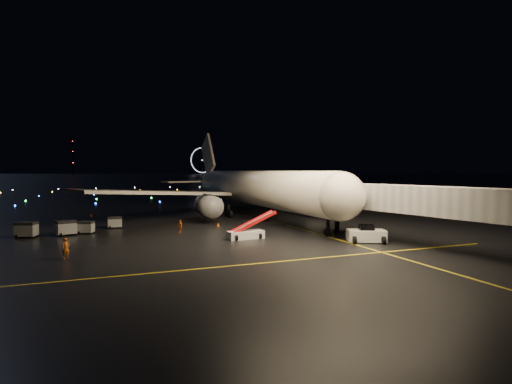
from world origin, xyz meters
TOP-DOWN VIEW (x-y plane):
  - ground at (0.00, 300.00)m, footprint 2000.00×2000.00m
  - lane_centre at (12.00, 15.00)m, footprint 0.25×80.00m
  - lane_cross at (-5.00, -10.00)m, footprint 60.00×0.25m
  - airliner at (10.80, 25.78)m, footprint 61.83×59.02m
  - pushback_tug at (14.13, -4.65)m, footprint 4.72×3.69m
  - belt_loader at (2.05, 2.35)m, footprint 6.46×2.21m
  - crew_a at (-17.03, -1.76)m, footprint 0.85×0.78m
  - crew_c at (-4.34, 9.89)m, footprint 0.74×1.05m
  - safety_cone_0 at (1.95, 13.99)m, footprint 0.49×0.49m
  - safety_cone_1 at (4.04, 24.53)m, footprint 0.50×0.50m
  - safety_cone_2 at (1.79, 22.12)m, footprint 0.51×0.51m
  - safety_cone_3 at (-15.62, 33.55)m, footprint 0.59×0.59m
  - ferris_wheel at (170.00, 720.00)m, footprint 49.33×16.80m
  - radio_mast at (-60.00, 740.00)m, footprint 1.80×1.80m
  - taxiway_lights at (0.00, 106.00)m, footprint 164.00×92.00m
  - baggage_cart_0 at (-15.83, 13.56)m, footprint 2.20×1.88m
  - baggage_cart_1 at (-12.18, 17.39)m, footprint 1.90×1.36m
  - baggage_cart_2 at (-18.11, 12.80)m, footprint 2.59×2.18m
  - baggage_cart_3 at (-22.45, 12.83)m, footprint 2.60×2.18m

SIDE VIEW (x-z plane):
  - ground at x=0.00m, z-range 0.00..0.00m
  - lane_centre at x=12.00m, z-range 0.00..0.02m
  - lane_cross at x=-5.00m, z-range 0.00..0.02m
  - taxiway_lights at x=0.00m, z-range 0.00..0.36m
  - safety_cone_2 at x=1.79m, z-range 0.00..0.46m
  - safety_cone_0 at x=1.95m, z-range 0.00..0.52m
  - safety_cone_3 at x=-15.62m, z-range 0.00..0.52m
  - safety_cone_1 at x=4.04m, z-range 0.00..0.56m
  - baggage_cart_0 at x=-15.83m, z-range 0.00..1.57m
  - baggage_cart_1 at x=-12.18m, z-range 0.00..1.59m
  - crew_c at x=-4.34m, z-range 0.00..1.66m
  - baggage_cart_2 at x=-18.11m, z-range 0.00..1.88m
  - baggage_cart_3 at x=-22.45m, z-range 0.00..1.89m
  - crew_a at x=-17.03m, z-range 0.00..1.95m
  - pushback_tug at x=14.13m, z-range 0.00..1.99m
  - belt_loader at x=2.05m, z-range 0.00..3.08m
  - airliner at x=10.80m, z-range 0.00..16.75m
  - ferris_wheel at x=170.00m, z-range 0.00..52.00m
  - radio_mast at x=-60.00m, z-range 0.00..64.00m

